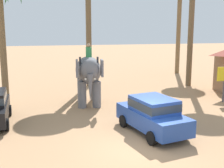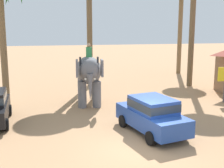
{
  "view_description": "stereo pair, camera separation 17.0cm",
  "coord_description": "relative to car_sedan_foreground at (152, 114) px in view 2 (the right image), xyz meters",
  "views": [
    {
      "loc": [
        -3.5,
        -11.46,
        5.06
      ],
      "look_at": [
        -0.04,
        5.63,
        1.6
      ],
      "focal_mm": 49.61,
      "sensor_mm": 36.0,
      "label": 1
    },
    {
      "loc": [
        -3.33,
        -11.49,
        5.06
      ],
      "look_at": [
        -0.04,
        5.63,
        1.6
      ],
      "focal_mm": 49.61,
      "sensor_mm": 36.0,
      "label": 2
    }
  ],
  "objects": [
    {
      "name": "elephant_with_mahout",
      "position": [
        -2.26,
        5.66,
        1.06
      ],
      "size": [
        1.86,
        3.94,
        3.88
      ],
      "color": "slate",
      "rests_on": "ground"
    },
    {
      "name": "ground_plane",
      "position": [
        -1.09,
        -1.65,
        -0.93
      ],
      "size": [
        120.0,
        120.0,
        0.0
      ],
      "primitive_type": "plane",
      "color": "tan"
    },
    {
      "name": "car_sedan_foreground",
      "position": [
        0.0,
        0.0,
        0.0
      ],
      "size": [
        2.65,
        4.39,
        1.7
      ],
      "color": "#23479E",
      "rests_on": "ground"
    }
  ]
}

